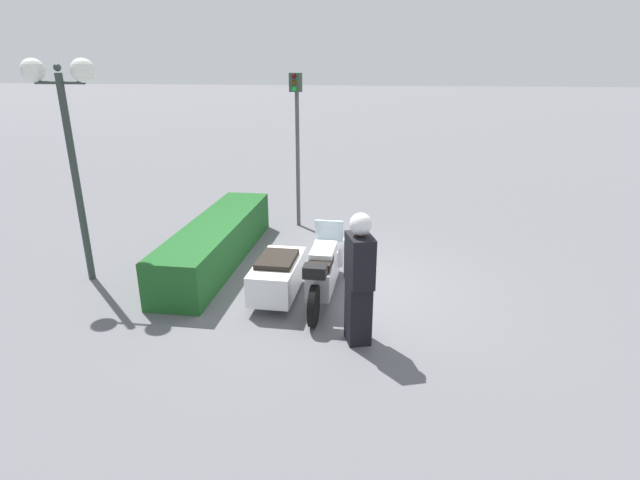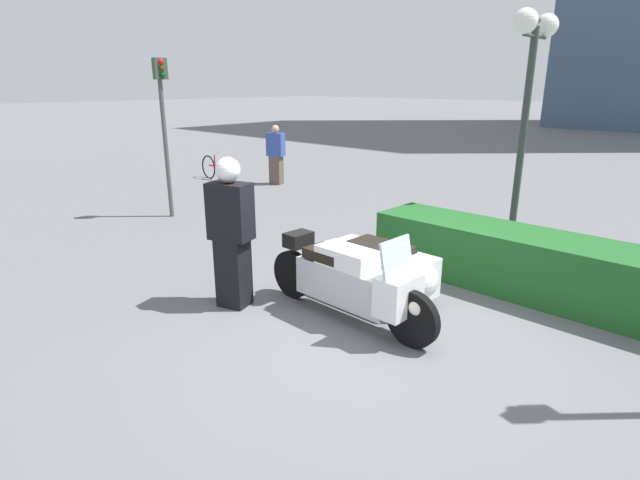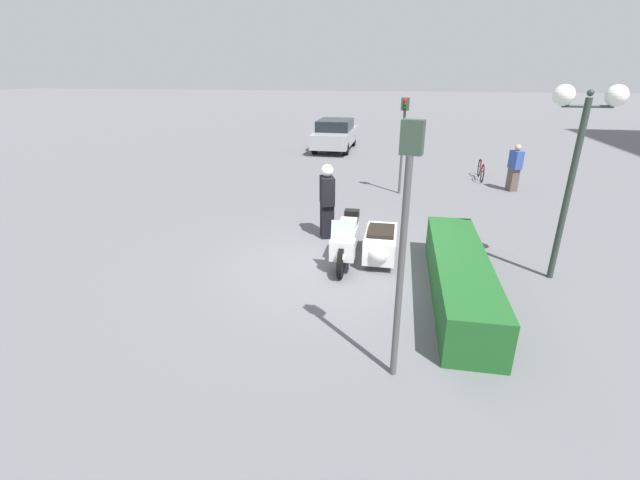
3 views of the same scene
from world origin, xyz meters
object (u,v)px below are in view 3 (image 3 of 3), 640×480
object	(u,v)px
police_motorcycle	(366,242)
traffic_light_near	(405,221)
officer_rider	(327,200)
hedge_bush_curbside	(459,276)
parked_car_background	(335,134)
bicycle_parked	(481,170)
traffic_light_far	(403,132)
twin_lamp_post	(582,129)
pedestrian_bystander	(515,168)

from	to	relation	value
police_motorcycle	traffic_light_near	bearing A→B (deg)	11.35
officer_rider	hedge_bush_curbside	bearing A→B (deg)	119.76
police_motorcycle	officer_rider	xyz separation A→B (m)	(-1.32, -1.10, 0.54)
parked_car_background	bicycle_parked	size ratio (longest dim) A/B	2.61
police_motorcycle	traffic_light_far	bearing A→B (deg)	173.91
police_motorcycle	traffic_light_far	world-z (taller)	traffic_light_far
officer_rider	traffic_light_far	size ratio (longest dim) A/B	0.59
officer_rider	traffic_light_near	bearing A→B (deg)	90.80
twin_lamp_post	officer_rider	bearing A→B (deg)	-106.59
hedge_bush_curbside	bicycle_parked	bearing A→B (deg)	168.59
police_motorcycle	pedestrian_bystander	world-z (taller)	pedestrian_bystander
police_motorcycle	hedge_bush_curbside	distance (m)	2.26
police_motorcycle	hedge_bush_curbside	size ratio (longest dim) A/B	0.55
hedge_bush_curbside	pedestrian_bystander	distance (m)	8.69
bicycle_parked	traffic_light_far	bearing A→B (deg)	-46.10
officer_rider	bicycle_parked	distance (m)	8.79
traffic_light_near	pedestrian_bystander	world-z (taller)	traffic_light_near
police_motorcycle	hedge_bush_curbside	xyz separation A→B (m)	(1.29, 1.85, -0.05)
twin_lamp_post	pedestrian_bystander	world-z (taller)	twin_lamp_post
pedestrian_bystander	hedge_bush_curbside	bearing A→B (deg)	50.68
traffic_light_far	parked_car_background	world-z (taller)	traffic_light_far
hedge_bush_curbside	traffic_light_far	distance (m)	7.43
bicycle_parked	traffic_light_near	bearing A→B (deg)	-11.37
traffic_light_near	twin_lamp_post	bearing A→B (deg)	-26.67
hedge_bush_curbside	officer_rider	bearing A→B (deg)	-131.62
officer_rider	twin_lamp_post	bearing A→B (deg)	144.79
officer_rider	twin_lamp_post	xyz separation A→B (m)	(1.47, 4.94, 2.02)
traffic_light_near	pedestrian_bystander	xyz separation A→B (m)	(-10.68, 3.95, -1.48)
hedge_bush_curbside	traffic_light_far	world-z (taller)	traffic_light_far
pedestrian_bystander	bicycle_parked	world-z (taller)	pedestrian_bystander
twin_lamp_post	bicycle_parked	xyz separation A→B (m)	(-8.71, -0.00, -2.68)
officer_rider	traffic_light_near	world-z (taller)	traffic_light_near
hedge_bush_curbside	traffic_light_near	size ratio (longest dim) A/B	1.29
traffic_light_far	parked_car_background	xyz separation A→B (m)	(-8.15, -3.44, -1.29)
traffic_light_near	officer_rider	bearing A→B (deg)	33.88
twin_lamp_post	pedestrian_bystander	bearing A→B (deg)	173.56
police_motorcycle	parked_car_background	world-z (taller)	parked_car_background
hedge_bush_curbside	twin_lamp_post	world-z (taller)	twin_lamp_post
parked_car_background	twin_lamp_post	bearing A→B (deg)	-153.54
police_motorcycle	pedestrian_bystander	xyz separation A→B (m)	(-6.93, 4.64, 0.36)
traffic_light_near	pedestrian_bystander	distance (m)	11.49
pedestrian_bystander	parked_car_background	bearing A→B (deg)	-64.39
police_motorcycle	parked_car_background	bearing A→B (deg)	-168.10
officer_rider	parked_car_background	xyz separation A→B (m)	(-12.68, -1.63, -0.18)
twin_lamp_post	traffic_light_near	world-z (taller)	twin_lamp_post
traffic_light_far	hedge_bush_curbside	bearing A→B (deg)	13.95
traffic_light_far	pedestrian_bystander	bearing A→B (deg)	110.27
police_motorcycle	traffic_light_far	distance (m)	6.12
hedge_bush_curbside	traffic_light_far	xyz separation A→B (m)	(-7.14, -1.14, 1.70)
traffic_light_far	bicycle_parked	xyz separation A→B (m)	(-2.71, 3.13, -1.77)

